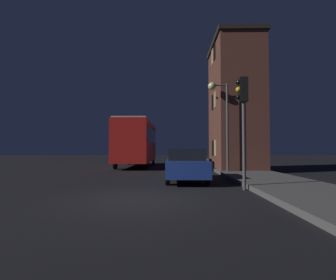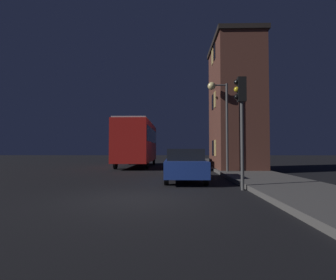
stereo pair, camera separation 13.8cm
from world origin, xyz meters
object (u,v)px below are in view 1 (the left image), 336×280
Objects in this scene: streetlamp at (219,105)px; car_mid_lane at (183,159)px; traffic_light at (243,109)px; car_near_lane at (186,164)px; bus at (137,140)px; bare_tree at (233,131)px.

car_mid_lane is (-2.03, 3.91, -3.33)m from streetlamp.
car_near_lane is at bearing 125.55° from traffic_light.
streetlamp reaches higher than bus.
bus reaches higher than car_near_lane.
streetlamp is 1.06× the size of bare_tree.
bare_tree is at bearing 79.57° from traffic_light.
traffic_light is (-0.24, -6.06, -1.15)m from streetlamp.
bus is at bearing 142.66° from bare_tree.
car_near_lane is 0.99× the size of car_mid_lane.
car_near_lane reaches higher than car_mid_lane.
bare_tree is 8.87m from bus.
bare_tree is at bearing -37.34° from bus.
car_mid_lane is at bearing 88.78° from car_near_lane.
streetlamp is 5.52m from car_mid_lane.
traffic_light is 0.88× the size of car_mid_lane.
bare_tree reaches higher than bus.
bare_tree is 1.08× the size of car_mid_lane.
bus is (-7.05, 5.38, -0.40)m from bare_tree.
bare_tree is (1.16, 1.55, -1.45)m from streetlamp.
streetlamp is 5.20m from car_near_lane.
streetlamp is 1.16× the size of car_near_lane.
bare_tree is 4.39m from car_mid_lane.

